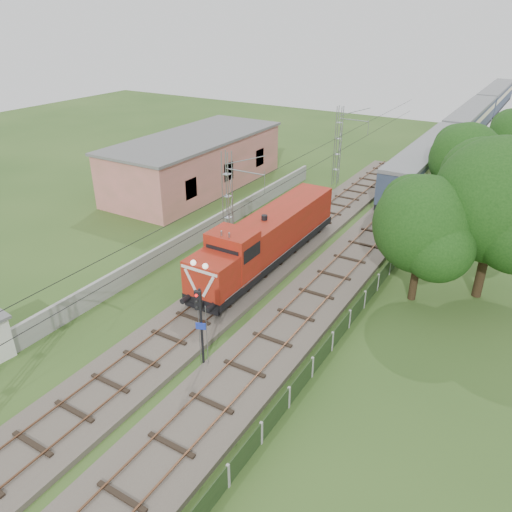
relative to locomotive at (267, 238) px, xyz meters
The scene contains 13 objects.
ground 12.63m from the locomotive, 90.00° to the right, with size 140.00×140.00×0.00m, color #2C4B1C.
track_main 5.79m from the locomotive, 90.00° to the right, with size 4.20×70.00×0.45m.
track_side 9.27m from the locomotive, 56.49° to the left, with size 4.20×80.00×0.45m.
catenary 3.54m from the locomotive, behind, with size 3.31×70.00×8.00m.
boundary_wall 6.66m from the locomotive, behind, with size 0.25×40.00×1.50m, color #9E9E99.
station_building 18.94m from the locomotive, 142.39° to the left, with size 8.40×20.40×5.22m.
fence 12.48m from the locomotive, 49.74° to the right, with size 0.12×32.00×1.20m.
locomotive is the anchor object (origin of this frame).
coach_rake 48.54m from the locomotive, 84.09° to the left, with size 3.19×71.06×3.68m.
signal_post 12.10m from the locomotive, 76.11° to the right, with size 0.49×0.40×4.66m.
tree_a 10.73m from the locomotive, ahead, with size 6.24×5.94×8.09m.
tree_b 14.79m from the locomotive, 12.96° to the left, with size 7.92×7.54×10.26m.
tree_c 19.63m from the locomotive, 59.87° to the left, with size 6.33×6.03×8.20m.
Camera 1 is at (15.76, -15.35, 16.63)m, focal length 35.00 mm.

